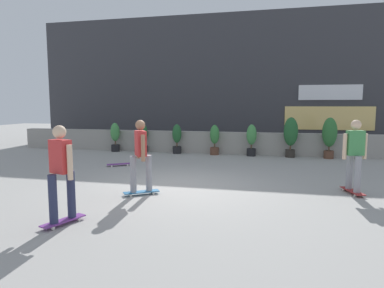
# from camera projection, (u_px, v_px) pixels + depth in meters

# --- Properties ---
(ground_plane) EXTENTS (48.00, 48.00, 0.00)m
(ground_plane) POSITION_uv_depth(u_px,v_px,m) (179.00, 186.00, 8.46)
(ground_plane) COLOR #9E9B96
(planter_wall) EXTENTS (18.00, 0.40, 0.90)m
(planter_wall) POSITION_uv_depth(u_px,v_px,m) (216.00, 143.00, 14.22)
(planter_wall) COLOR gray
(planter_wall) RESTS_ON ground
(building_backdrop) EXTENTS (20.00, 2.08, 6.50)m
(building_backdrop) POSITION_uv_depth(u_px,v_px,m) (229.00, 81.00, 17.76)
(building_backdrop) COLOR #38383D
(building_backdrop) RESTS_ON ground
(potted_plant_0) EXTENTS (0.39, 0.39, 1.25)m
(potted_plant_0) POSITION_uv_depth(u_px,v_px,m) (115.00, 136.00, 14.73)
(potted_plant_0) COLOR black
(potted_plant_0) RESTS_ON ground
(potted_plant_1) EXTENTS (0.38, 0.38, 1.22)m
(potted_plant_1) POSITION_uv_depth(u_px,v_px,m) (143.00, 137.00, 14.45)
(potted_plant_1) COLOR black
(potted_plant_1) RESTS_ON ground
(potted_plant_2) EXTENTS (0.38, 0.38, 1.22)m
(potted_plant_2) POSITION_uv_depth(u_px,v_px,m) (177.00, 138.00, 14.11)
(potted_plant_2) COLOR black
(potted_plant_2) RESTS_ON ground
(potted_plant_3) EXTENTS (0.38, 0.38, 1.22)m
(potted_plant_3) POSITION_uv_depth(u_px,v_px,m) (215.00, 139.00, 13.76)
(potted_plant_3) COLOR brown
(potted_plant_3) RESTS_ON ground
(potted_plant_4) EXTENTS (0.39, 0.39, 1.26)m
(potted_plant_4) POSITION_uv_depth(u_px,v_px,m) (251.00, 139.00, 13.43)
(potted_plant_4) COLOR black
(potted_plant_4) RESTS_ON ground
(potted_plant_5) EXTENTS (0.54, 0.54, 1.55)m
(potted_plant_5) POSITION_uv_depth(u_px,v_px,m) (291.00, 134.00, 13.07)
(potted_plant_5) COLOR #2D2823
(potted_plant_5) RESTS_ON ground
(potted_plant_6) EXTENTS (0.54, 0.54, 1.55)m
(potted_plant_6) POSITION_uv_depth(u_px,v_px,m) (330.00, 135.00, 12.75)
(potted_plant_6) COLOR brown
(potted_plant_6) RESTS_ON ground
(skater_by_wall_right) EXTENTS (0.54, 0.82, 1.70)m
(skater_by_wall_right) POSITION_uv_depth(u_px,v_px,m) (355.00, 153.00, 7.67)
(skater_by_wall_right) COLOR maroon
(skater_by_wall_right) RESTS_ON ground
(skater_far_right) EXTENTS (0.77, 0.62, 1.70)m
(skater_far_right) POSITION_uv_depth(u_px,v_px,m) (141.00, 154.00, 7.59)
(skater_far_right) COLOR #266699
(skater_far_right) RESTS_ON ground
(skater_mid_plaza) EXTENTS (0.53, 0.82, 1.70)m
(skater_mid_plaza) POSITION_uv_depth(u_px,v_px,m) (61.00, 170.00, 5.68)
(skater_mid_plaza) COLOR #72338C
(skater_mid_plaza) RESTS_ON ground
(skateboard_near_camera) EXTENTS (0.77, 0.61, 0.08)m
(skateboard_near_camera) POSITION_uv_depth(u_px,v_px,m) (119.00, 164.00, 11.29)
(skateboard_near_camera) COLOR #72338C
(skateboard_near_camera) RESTS_ON ground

